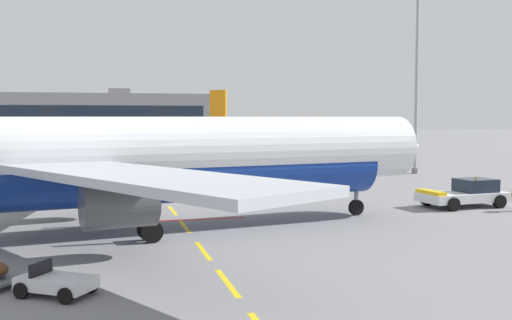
# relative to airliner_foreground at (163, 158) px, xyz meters

# --- Properties ---
(ground) EXTENTS (400.00, 400.00, 0.00)m
(ground) POSITION_rel_airliner_foreground_xyz_m (23.28, 21.09, -3.95)
(ground) COLOR slate
(apron_paint_markings) EXTENTS (8.00, 97.51, 0.01)m
(apron_paint_markings) POSITION_rel_airliner_foreground_xyz_m (1.28, 18.32, -3.95)
(apron_paint_markings) COLOR yellow
(apron_paint_markings) RESTS_ON ground
(airliner_foreground) EXTENTS (34.71, 34.08, 12.20)m
(airliner_foreground) POSITION_rel_airliner_foreground_xyz_m (0.00, 0.00, 0.00)
(airliner_foreground) COLOR white
(airliner_foreground) RESTS_ON ground
(pushback_tug) EXTENTS (6.28, 3.72, 2.08)m
(pushback_tug) POSITION_rel_airliner_foreground_xyz_m (21.08, 3.80, -3.05)
(pushback_tug) COLOR silver
(pushback_tug) RESTS_ON ground
(airliner_mid_left) EXTENTS (26.91, 28.99, 11.22)m
(airliner_mid_left) POSITION_rel_airliner_foreground_xyz_m (25.70, 71.41, -0.32)
(airliner_mid_left) COLOR silver
(airliner_mid_left) RESTS_ON ground
(airliner_far_center) EXTENTS (30.45, 31.37, 11.18)m
(airliner_far_center) POSITION_rel_airliner_foreground_xyz_m (-18.03, 71.92, -0.33)
(airliner_far_center) COLOR silver
(airliner_far_center) RESTS_ON ground
(apron_light_mast_far) EXTENTS (1.80, 1.80, 30.19)m
(apron_light_mast_far) POSITION_rel_airliner_foreground_xyz_m (29.87, 26.83, 14.40)
(apron_light_mast_far) COLOR slate
(apron_light_mast_far) RESTS_ON ground
(terminal_satellite) EXTENTS (73.69, 19.03, 14.18)m
(terminal_satellite) POSITION_rel_airliner_foreground_xyz_m (-9.03, 147.76, 2.36)
(terminal_satellite) COLOR gray
(terminal_satellite) RESTS_ON ground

